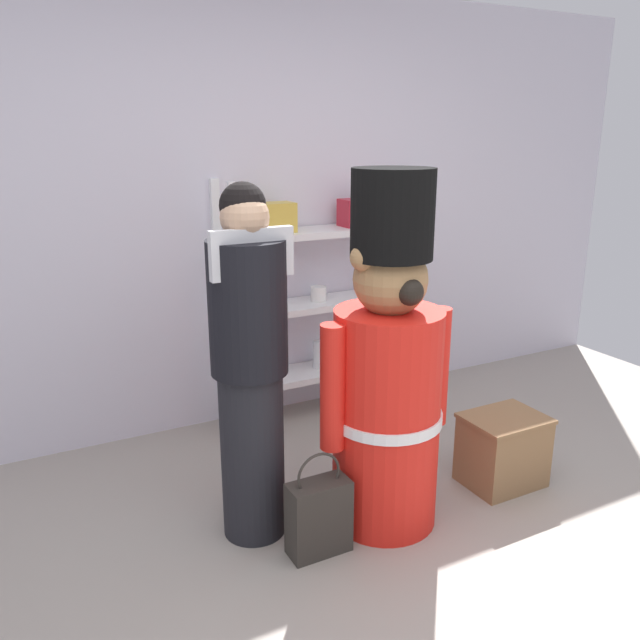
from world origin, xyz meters
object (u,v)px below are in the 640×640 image
object	(u,v)px
merchandise_shelf	(319,292)
display_crate	(503,450)
teddy_bear_guard	(387,378)
shopping_bag	(319,516)
person_shopper	(250,364)

from	to	relation	value
merchandise_shelf	display_crate	world-z (taller)	merchandise_shelf
merchandise_shelf	teddy_bear_guard	xyz separation A→B (m)	(-0.31, -1.25, -0.09)
merchandise_shelf	teddy_bear_guard	size ratio (longest dim) A/B	0.93
merchandise_shelf	shopping_bag	bearing A→B (deg)	-117.69
merchandise_shelf	teddy_bear_guard	world-z (taller)	teddy_bear_guard
merchandise_shelf	person_shopper	world-z (taller)	person_shopper
teddy_bear_guard	display_crate	size ratio (longest dim) A/B	4.02
merchandise_shelf	shopping_bag	world-z (taller)	merchandise_shelf
merchandise_shelf	display_crate	distance (m)	1.47
teddy_bear_guard	shopping_bag	size ratio (longest dim) A/B	3.41
merchandise_shelf	shopping_bag	distance (m)	1.63
person_shopper	shopping_bag	distance (m)	0.73
shopping_bag	display_crate	size ratio (longest dim) A/B	1.18
person_shopper	teddy_bear_guard	bearing A→B (deg)	-18.22
teddy_bear_guard	shopping_bag	world-z (taller)	teddy_bear_guard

